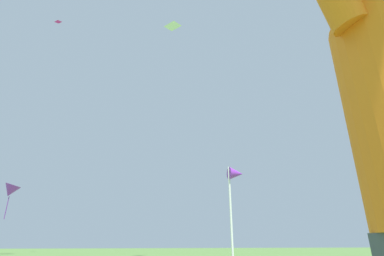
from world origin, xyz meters
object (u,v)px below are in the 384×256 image
(distant_kite_purple_mid_left, at_px, (10,191))
(distant_kite_magenta_overhead_distant, at_px, (58,22))
(marker_flag, at_px, (235,182))
(distant_kite_white_low_right, at_px, (173,25))

(distant_kite_purple_mid_left, distance_m, distant_kite_magenta_overhead_distant, 16.87)
(marker_flag, bearing_deg, distant_kite_magenta_overhead_distant, 115.74)
(distant_kite_purple_mid_left, relative_size, distant_kite_white_low_right, 3.18)
(distant_kite_purple_mid_left, relative_size, distant_kite_magenta_overhead_distant, 5.19)
(distant_kite_purple_mid_left, height_order, distant_kite_white_low_right, distant_kite_white_low_right)
(distant_kite_purple_mid_left, relative_size, marker_flag, 1.34)
(distant_kite_magenta_overhead_distant, distance_m, marker_flag, 30.26)
(distant_kite_magenta_overhead_distant, relative_size, distant_kite_white_low_right, 0.61)
(distant_kite_magenta_overhead_distant, distance_m, distant_kite_white_low_right, 16.68)
(marker_flag, bearing_deg, distant_kite_purple_mid_left, 117.17)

